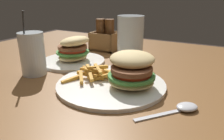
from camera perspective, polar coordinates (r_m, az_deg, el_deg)
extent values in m
cube|color=brown|center=(0.65, 2.10, -3.76)|extent=(1.56, 1.18, 0.03)
cylinder|color=brown|center=(1.56, -12.81, -4.05)|extent=(0.07, 0.07, 0.68)
cylinder|color=white|center=(0.59, 0.00, -3.76)|extent=(0.29, 0.29, 0.01)
ellipsoid|color=#E0C17F|center=(0.57, 5.05, -3.08)|extent=(0.14, 0.13, 0.03)
cylinder|color=#428438|center=(0.56, 5.10, -1.51)|extent=(0.16, 0.16, 0.01)
cylinder|color=red|center=(0.56, 5.13, -0.79)|extent=(0.13, 0.13, 0.01)
cylinder|color=brown|center=(0.55, 5.16, 0.18)|extent=(0.14, 0.14, 0.01)
ellipsoid|color=#E0C17F|center=(0.56, 5.27, 2.90)|extent=(0.14, 0.14, 0.05)
cube|color=gold|center=(0.62, -5.71, -1.36)|extent=(0.08, 0.02, 0.01)
cube|color=gold|center=(0.64, -3.64, -0.17)|extent=(0.07, 0.02, 0.02)
cube|color=gold|center=(0.64, -4.12, -0.29)|extent=(0.02, 0.07, 0.02)
cube|color=gold|center=(0.65, -0.67, -0.60)|extent=(0.07, 0.02, 0.01)
cube|color=gold|center=(0.62, -2.89, -1.05)|extent=(0.02, 0.06, 0.01)
cube|color=gold|center=(0.61, -5.90, -0.67)|extent=(0.07, 0.07, 0.02)
cube|color=gold|center=(0.61, -10.49, -2.38)|extent=(0.03, 0.06, 0.01)
cube|color=gold|center=(0.60, -8.06, -1.82)|extent=(0.04, 0.05, 0.02)
cube|color=gold|center=(0.64, -1.10, -0.79)|extent=(0.08, 0.06, 0.02)
cube|color=gold|center=(0.60, -2.53, -1.76)|extent=(0.07, 0.05, 0.03)
cube|color=gold|center=(0.61, -3.72, 0.24)|extent=(0.05, 0.04, 0.02)
cube|color=gold|center=(0.66, -4.07, 0.09)|extent=(0.08, 0.04, 0.02)
cube|color=gold|center=(0.61, -3.99, -0.91)|extent=(0.06, 0.05, 0.03)
cube|color=gold|center=(0.62, -3.76, 0.67)|extent=(0.05, 0.05, 0.01)
cube|color=gold|center=(0.62, -5.75, 0.07)|extent=(0.06, 0.01, 0.01)
cylinder|color=silver|center=(0.80, 4.79, 8.07)|extent=(0.09, 0.09, 0.17)
cylinder|color=#C67F23|center=(0.80, 4.76, 7.07)|extent=(0.08, 0.08, 0.14)
cylinder|color=silver|center=(0.71, -20.03, 4.00)|extent=(0.07, 0.07, 0.13)
cylinder|color=orange|center=(0.71, -19.86, 2.56)|extent=(0.07, 0.07, 0.09)
cylinder|color=black|center=(0.69, -21.84, 6.25)|extent=(0.04, 0.01, 0.19)
ellipsoid|color=silver|center=(0.51, 19.00, -9.09)|extent=(0.06, 0.06, 0.01)
cube|color=silver|center=(0.47, 11.82, -11.56)|extent=(0.08, 0.09, 0.00)
cylinder|color=white|center=(0.81, -10.07, 2.30)|extent=(0.23, 0.23, 0.01)
ellipsoid|color=#E0C17F|center=(0.80, -10.15, 3.54)|extent=(0.11, 0.12, 0.03)
cylinder|color=#428438|center=(0.80, -10.22, 4.69)|extent=(0.13, 0.13, 0.01)
cylinder|color=red|center=(0.80, -10.25, 5.21)|extent=(0.11, 0.11, 0.01)
cylinder|color=brown|center=(0.79, -10.29, 5.91)|extent=(0.12, 0.12, 0.01)
ellipsoid|color=#E0C17F|center=(0.78, -9.69, 7.44)|extent=(0.11, 0.12, 0.05)
cube|color=brown|center=(0.98, -1.76, 5.60)|extent=(0.11, 0.10, 0.01)
cube|color=brown|center=(1.00, -4.41, 7.85)|extent=(0.01, 0.10, 0.08)
cube|color=brown|center=(0.94, 0.99, 7.25)|extent=(0.01, 0.10, 0.08)
cube|color=brown|center=(0.93, -3.21, 7.05)|extent=(0.11, 0.01, 0.08)
cube|color=brown|center=(1.01, -0.46, 8.04)|extent=(0.11, 0.01, 0.08)
cylinder|color=#512D14|center=(0.97, -2.99, 9.53)|extent=(0.04, 0.04, 0.12)
cylinder|color=#512D14|center=(0.96, -0.63, 9.43)|extent=(0.04, 0.04, 0.12)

